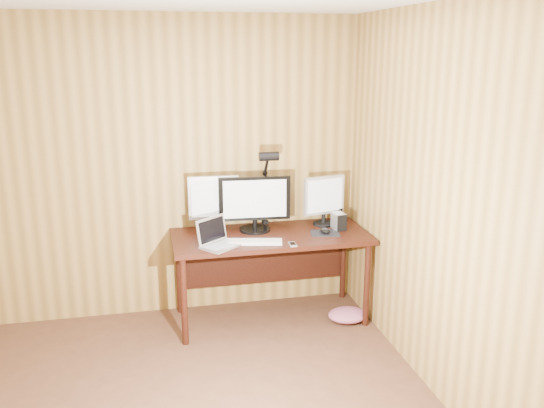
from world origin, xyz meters
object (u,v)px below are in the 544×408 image
object	(u,v)px
monitor_center	(255,203)
phone	(293,244)
mouse	(325,231)
desk	(269,246)
keyboard	(254,242)
laptop	(217,239)
speaker	(339,215)
monitor_right	(324,199)
desk_lamp	(267,177)
monitor_left	(214,202)
hard_drive	(339,221)

from	to	relation	value
monitor_center	phone	xyz separation A→B (m)	(0.22, -0.43, -0.23)
mouse	phone	distance (m)	0.40
desk	keyboard	size ratio (longest dim) A/B	3.54
laptop	keyboard	xyz separation A→B (m)	(0.29, 0.00, -0.04)
mouse	speaker	bearing A→B (deg)	68.77
monitor_right	desk_lamp	xyz separation A→B (m)	(-0.49, 0.06, 0.20)
phone	desk_lamp	distance (m)	0.68
monitor_center	desk_lamp	size ratio (longest dim) A/B	0.85
monitor_left	speaker	bearing A→B (deg)	3.50
desk	desk_lamp	distance (m)	0.57
desk	laptop	size ratio (longest dim) A/B	4.25
laptop	speaker	xyz separation A→B (m)	(1.12, 0.38, 0.01)
desk	hard_drive	bearing A→B (deg)	-6.45
desk	monitor_center	bearing A→B (deg)	152.57
monitor_left	hard_drive	xyz separation A→B (m)	(1.02, -0.18, -0.18)
desk	desk_lamp	size ratio (longest dim) A/B	2.29
desk	speaker	world-z (taller)	speaker
monitor_left	keyboard	distance (m)	0.52
laptop	speaker	bearing A→B (deg)	-19.96
monitor_right	hard_drive	xyz separation A→B (m)	(0.08, -0.16, -0.16)
monitor_center	monitor_right	xyz separation A→B (m)	(0.61, 0.04, -0.01)
desk	speaker	size ratio (longest dim) A/B	12.18
speaker	keyboard	bearing A→B (deg)	-155.17
phone	laptop	bearing A→B (deg)	170.70
monitor_center	hard_drive	world-z (taller)	monitor_center
monitor_center	laptop	size ratio (longest dim) A/B	1.57
monitor_right	mouse	bearing A→B (deg)	-117.62
monitor_right	speaker	distance (m)	0.23
hard_drive	monitor_left	bearing A→B (deg)	162.63
mouse	hard_drive	xyz separation A→B (m)	(0.14, 0.08, 0.05)
desk_lamp	phone	bearing A→B (deg)	-84.87
monitor_center	keyboard	world-z (taller)	monitor_center
monitor_left	monitor_right	size ratio (longest dim) A/B	1.09
phone	monitor_left	bearing A→B (deg)	140.20
laptop	mouse	bearing A→B (deg)	-32.02
keyboard	desk	bearing A→B (deg)	68.51
speaker	laptop	bearing A→B (deg)	-161.04
monitor_center	hard_drive	distance (m)	0.72
monitor_left	laptop	world-z (taller)	monitor_left
monitor_center	monitor_right	distance (m)	0.61
desk	phone	distance (m)	0.41
monitor_right	laptop	world-z (taller)	monitor_right
monitor_right	desk_lamp	distance (m)	0.53
keyboard	hard_drive	size ratio (longest dim) A/B	3.16
monitor_right	desk_lamp	size ratio (longest dim) A/B	0.61
laptop	keyboard	bearing A→B (deg)	-38.77
keyboard	laptop	bearing A→B (deg)	-167.52
laptop	mouse	xyz separation A→B (m)	(0.90, 0.11, -0.03)
keyboard	monitor_right	bearing A→B (deg)	39.56
monitor_right	laptop	size ratio (longest dim) A/B	1.14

